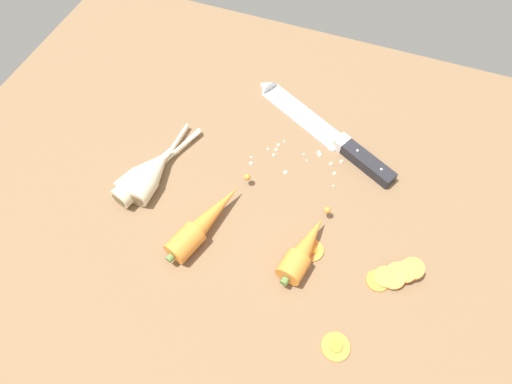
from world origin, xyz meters
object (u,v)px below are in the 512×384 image
whole_carrot_second (304,249)px  parsnip_mid_right (148,170)px  parsnip_front (154,173)px  carrot_slice_stack (395,275)px  whole_carrot (204,222)px  carrot_slice_stray_mid (311,250)px  parsnip_mid_left (147,175)px  chefs_knife (319,127)px  carrot_slice_stray_near (336,346)px

whole_carrot_second → parsnip_mid_right: bearing=170.8°
parsnip_front → carrot_slice_stack: size_ratio=2.30×
parsnip_mid_right → carrot_slice_stack: size_ratio=2.25×
whole_carrot_second → whole_carrot: bearing=-176.1°
whole_carrot → carrot_slice_stray_mid: size_ratio=4.84×
parsnip_mid_left → carrot_slice_stray_mid: size_ratio=5.02×
parsnip_front → parsnip_mid_right: bearing=173.2°
whole_carrot → whole_carrot_second: 16.93cm
chefs_knife → parsnip_mid_left: bearing=-138.5°
whole_carrot → parsnip_front: (-12.59, 5.99, -0.12)cm
parsnip_mid_left → carrot_slice_stack: parsnip_mid_left is taller
chefs_knife → parsnip_mid_left: size_ratio=1.58×
carrot_slice_stack → carrot_slice_stray_near: bearing=-113.3°
parsnip_front → whole_carrot: bearing=-25.4°
carrot_slice_stack → parsnip_mid_right: bearing=175.5°
whole_carrot → parsnip_mid_right: size_ratio=1.06×
parsnip_mid_left → parsnip_mid_right: (-0.23, 0.93, 0.00)cm
whole_carrot_second → carrot_slice_stray_mid: whole_carrot_second is taller
chefs_knife → carrot_slice_stray_near: (13.84, -38.84, -0.29)cm
parsnip_front → chefs_knife: bearing=41.7°
parsnip_front → carrot_slice_stray_mid: parsnip_front is taller
chefs_knife → carrot_slice_stray_near: chefs_knife is taller
chefs_knife → parsnip_front: (-24.49, -21.78, 1.33)cm
carrot_slice_stray_mid → chefs_knife: bearing=103.6°
carrot_slice_stray_near → parsnip_front: bearing=156.0°
chefs_knife → whole_carrot_second: whole_carrot_second is taller
chefs_knife → parsnip_front: 32.81cm
whole_carrot_second → parsnip_front: whole_carrot_second is taller
parsnip_front → parsnip_mid_left: (-0.98, -0.78, -0.00)cm
carrot_slice_stray_near → carrot_slice_stray_mid: same height
whole_carrot_second → carrot_slice_stray_mid: size_ratio=3.82×
parsnip_mid_left → carrot_slice_stray_mid: (31.60, -2.85, -1.62)cm
parsnip_mid_left → whole_carrot: bearing=-21.0°
parsnip_mid_left → chefs_knife: bearing=41.5°
carrot_slice_stack → carrot_slice_stray_mid: (-13.61, -0.23, -0.60)cm
whole_carrot → carrot_slice_stray_near: whole_carrot is taller
parsnip_front → carrot_slice_stray_near: 41.99cm
whole_carrot_second → parsnip_mid_left: whole_carrot_second is taller
chefs_knife → carrot_slice_stray_mid: (6.13, -25.42, -0.29)cm
carrot_slice_stack → whole_carrot_second: bearing=-174.4°
carrot_slice_stray_near → whole_carrot: bearing=156.7°
whole_carrot → parsnip_front: size_ratio=1.03×
whole_carrot_second → carrot_slice_stray_near: 15.18cm
parsnip_mid_right → carrot_slice_stray_near: (39.54, -17.19, -1.62)cm
carrot_slice_stray_near → carrot_slice_stray_mid: (-7.71, 13.42, 0.00)cm
whole_carrot_second → parsnip_mid_left: bearing=172.4°
carrot_slice_stack → carrot_slice_stray_near: carrot_slice_stack is taller
carrot_slice_stray_mid → parsnip_mid_right: bearing=173.2°
carrot_slice_stray_near → carrot_slice_stray_mid: size_ratio=1.05×
whole_carrot_second → parsnip_mid_left: (-30.46, 4.06, -0.12)cm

